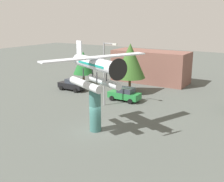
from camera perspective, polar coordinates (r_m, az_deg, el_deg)
ground_plane at (r=26.84m, az=-3.43°, el=-8.15°), size 140.00×140.00×0.00m
display_pedestal at (r=26.07m, az=-3.50°, el=-3.75°), size 1.10×1.10×4.34m
floatplane_monument at (r=24.99m, az=-3.48°, el=4.55°), size 7.17×9.98×4.00m
car_near_black at (r=41.49m, az=-8.19°, el=1.35°), size 4.20×2.02×1.76m
car_mid_green at (r=35.90m, az=2.63°, el=-0.65°), size 4.20×2.02×1.76m
streetlight_primary at (r=33.10m, az=-1.35°, el=4.42°), size 1.84×0.28×7.69m
storefront_building at (r=46.71m, az=7.91°, el=5.04°), size 12.54×5.06×5.21m
tree_west at (r=44.90m, az=-5.95°, el=5.82°), size 3.28×3.28×5.30m
tree_east at (r=39.08m, az=3.75°, el=6.25°), size 4.35×4.35×7.06m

